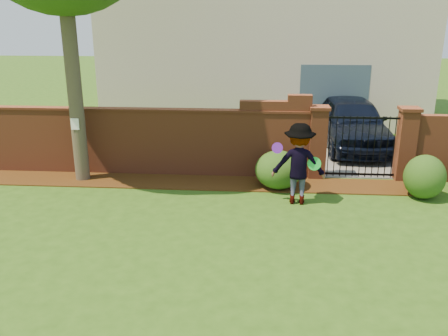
# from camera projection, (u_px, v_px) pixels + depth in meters

# --- Properties ---
(ground) EXTENTS (80.00, 80.00, 0.01)m
(ground) POSITION_uv_depth(u_px,v_px,m) (208.00, 245.00, 8.77)
(ground) COLOR #2B4F13
(ground) RESTS_ON ground
(mulch_bed) EXTENTS (11.10, 1.08, 0.03)m
(mulch_bed) POSITION_uv_depth(u_px,v_px,m) (185.00, 182.00, 12.00)
(mulch_bed) COLOR #351D09
(mulch_bed) RESTS_ON ground
(brick_wall) EXTENTS (8.70, 0.31, 2.16)m
(brick_wall) POSITION_uv_depth(u_px,v_px,m) (147.00, 140.00, 12.42)
(brick_wall) COLOR brown
(brick_wall) RESTS_ON ground
(pillar_left) EXTENTS (0.50, 0.50, 1.88)m
(pillar_left) POSITION_uv_depth(u_px,v_px,m) (318.00, 142.00, 12.10)
(pillar_left) COLOR brown
(pillar_left) RESTS_ON ground
(pillar_right) EXTENTS (0.50, 0.50, 1.88)m
(pillar_right) POSITION_uv_depth(u_px,v_px,m) (406.00, 144.00, 11.94)
(pillar_right) COLOR brown
(pillar_right) RESTS_ON ground
(iron_gate) EXTENTS (1.78, 0.03, 1.60)m
(iron_gate) POSITION_uv_depth(u_px,v_px,m) (361.00, 147.00, 12.05)
(iron_gate) COLOR black
(iron_gate) RESTS_ON ground
(driveway) EXTENTS (3.20, 8.00, 0.01)m
(driveway) POSITION_uv_depth(u_px,v_px,m) (335.00, 139.00, 16.11)
(driveway) COLOR slate
(driveway) RESTS_ON ground
(house) EXTENTS (12.40, 6.40, 6.30)m
(house) POSITION_uv_depth(u_px,v_px,m) (264.00, 37.00, 19.09)
(house) COLOR beige
(house) RESTS_ON ground
(car) EXTENTS (2.11, 4.79, 1.60)m
(car) POSITION_uv_depth(u_px,v_px,m) (354.00, 124.00, 14.75)
(car) COLOR black
(car) RESTS_ON ground
(paper_notice) EXTENTS (0.20, 0.01, 0.28)m
(paper_notice) POSITION_uv_depth(u_px,v_px,m) (75.00, 124.00, 11.60)
(paper_notice) COLOR white
(paper_notice) RESTS_ON tree
(shrub_left) EXTENTS (1.14, 1.14, 0.93)m
(shrub_left) POSITION_uv_depth(u_px,v_px,m) (278.00, 170.00, 11.51)
(shrub_left) COLOR #1B4514
(shrub_left) RESTS_ON ground
(shrub_middle) EXTENTS (0.93, 0.93, 1.03)m
(shrub_middle) POSITION_uv_depth(u_px,v_px,m) (425.00, 177.00, 10.86)
(shrub_middle) COLOR #1B4514
(shrub_middle) RESTS_ON ground
(man) EXTENTS (1.23, 0.77, 1.83)m
(man) POSITION_uv_depth(u_px,v_px,m) (298.00, 164.00, 10.44)
(man) COLOR gray
(man) RESTS_ON ground
(frisbee_purple) EXTENTS (0.24, 0.08, 0.24)m
(frisbee_purple) POSITION_uv_depth(u_px,v_px,m) (277.00, 148.00, 10.21)
(frisbee_purple) COLOR #691CB1
(frisbee_purple) RESTS_ON man
(frisbee_green) EXTENTS (0.30, 0.13, 0.30)m
(frisbee_green) POSITION_uv_depth(u_px,v_px,m) (314.00, 164.00, 10.28)
(frisbee_green) COLOR green
(frisbee_green) RESTS_ON man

